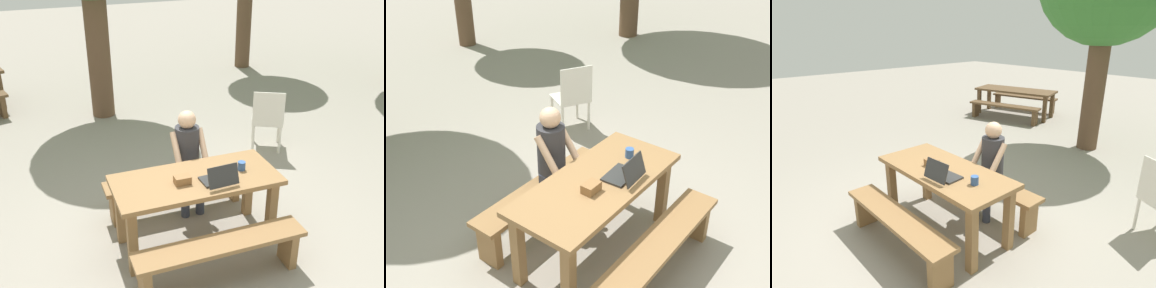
# 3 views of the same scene
# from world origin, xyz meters

# --- Properties ---
(ground_plane) EXTENTS (30.00, 30.00, 0.00)m
(ground_plane) POSITION_xyz_m (0.00, 0.00, 0.00)
(ground_plane) COLOR gray
(picnic_table_front) EXTENTS (1.66, 0.73, 0.77)m
(picnic_table_front) POSITION_xyz_m (0.00, 0.00, 0.64)
(picnic_table_front) COLOR olive
(picnic_table_front) RESTS_ON ground
(bench_near) EXTENTS (1.65, 0.30, 0.44)m
(bench_near) POSITION_xyz_m (0.00, -0.64, 0.33)
(bench_near) COLOR olive
(bench_near) RESTS_ON ground
(bench_far) EXTENTS (1.65, 0.30, 0.44)m
(bench_far) POSITION_xyz_m (0.00, 0.64, 0.33)
(bench_far) COLOR olive
(bench_far) RESTS_ON ground
(laptop) EXTENTS (0.33, 0.30, 0.22)m
(laptop) POSITION_xyz_m (0.18, -0.17, 0.82)
(laptop) COLOR #2D2D2D
(laptop) RESTS_ON picnic_table_front
(small_pouch) EXTENTS (0.16, 0.11, 0.08)m
(small_pouch) POSITION_xyz_m (-0.16, -0.05, 0.81)
(small_pouch) COLOR olive
(small_pouch) RESTS_ON picnic_table_front
(coffee_mug) EXTENTS (0.08, 0.08, 0.09)m
(coffee_mug) POSITION_xyz_m (0.50, -0.01, 0.81)
(coffee_mug) COLOR #335693
(coffee_mug) RESTS_ON picnic_table_front
(person_seated) EXTENTS (0.38, 0.39, 1.22)m
(person_seated) POSITION_xyz_m (0.14, 0.60, 0.70)
(person_seated) COLOR #333847
(person_seated) RESTS_ON ground
(plastic_chair) EXTENTS (0.59, 0.59, 0.93)m
(plastic_chair) POSITION_xyz_m (1.73, 1.64, 0.49)
(plastic_chair) COLOR silver
(plastic_chair) RESTS_ON ground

